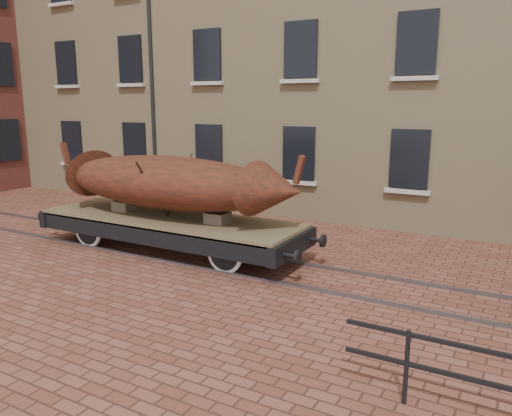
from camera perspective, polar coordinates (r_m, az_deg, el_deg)
The scene contains 4 objects.
ground at distance 11.23m, azimuth 5.87°, elevation -7.78°, with size 90.00×90.00×0.00m, color brown.
rail_track at distance 11.22m, azimuth 5.88°, elevation -7.64°, with size 30.00×1.52×0.06m.
flatcar_wagon at distance 12.96m, azimuth -9.93°, elevation -1.77°, with size 7.96×2.16×1.20m.
iron_boat at distance 12.77m, azimuth -10.17°, elevation 2.97°, with size 7.55×2.20×1.76m.
Camera 1 is at (4.15, -9.74, 3.76)m, focal length 35.00 mm.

